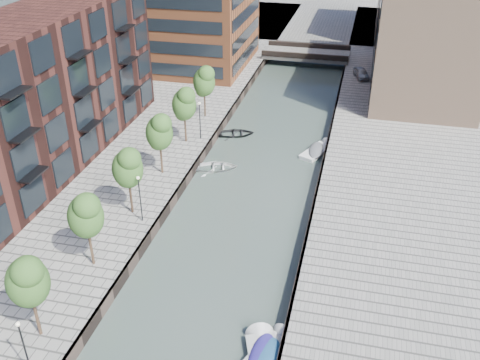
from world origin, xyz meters
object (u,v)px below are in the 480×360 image
at_px(tree_5, 184,103).
at_px(motorboat_4, 318,150).
at_px(sloop_3, 216,169).
at_px(bridge, 307,54).
at_px(tree_4, 159,131).
at_px(tree_1, 27,279).
at_px(sloop_4, 236,135).
at_px(tree_2, 85,214).
at_px(tree_3, 127,167).
at_px(tree_6, 204,80).
at_px(motorboat_3, 266,356).
at_px(car, 361,73).

relative_size(tree_5, motorboat_4, 1.20).
bearing_deg(motorboat_4, tree_5, -168.85).
height_order(sloop_3, motorboat_4, motorboat_4).
distance_m(bridge, motorboat_4, 30.77).
xyz_separation_m(bridge, tree_4, (-8.50, -40.00, 3.92)).
distance_m(tree_5, sloop_3, 7.63).
bearing_deg(bridge, tree_1, -97.93).
xyz_separation_m(tree_5, sloop_4, (4.25, 4.76, -5.31)).
height_order(tree_4, sloop_4, tree_4).
xyz_separation_m(tree_2, tree_5, (0.00, 21.00, 0.00)).
bearing_deg(tree_4, tree_2, -90.00).
xyz_separation_m(tree_3, tree_5, (0.00, 14.00, 0.00)).
distance_m(sloop_4, motorboat_4, 9.68).
xyz_separation_m(tree_6, motorboat_3, (13.71, -32.82, -5.10)).
bearing_deg(bridge, tree_4, -102.00).
distance_m(tree_3, sloop_3, 12.54).
bearing_deg(bridge, car, -43.54).
bearing_deg(tree_1, bridge, 82.07).
xyz_separation_m(tree_5, motorboat_4, (13.70, 2.70, -5.12)).
bearing_deg(motorboat_4, motorboat_3, -90.00).
distance_m(tree_6, motorboat_3, 35.94).
height_order(motorboat_4, car, car).
relative_size(tree_2, tree_4, 1.00).
height_order(bridge, motorboat_3, bridge).
bearing_deg(motorboat_3, tree_1, -170.98).
bearing_deg(tree_2, tree_1, -90.00).
bearing_deg(tree_1, motorboat_3, 9.02).
relative_size(bridge, tree_1, 2.18).
bearing_deg(motorboat_4, tree_6, 162.58).
distance_m(tree_1, tree_4, 21.00).
xyz_separation_m(tree_2, motorboat_3, (13.71, -4.82, -5.10)).
xyz_separation_m(tree_3, tree_4, (0.00, 7.00, 0.00)).
xyz_separation_m(bridge, car, (8.61, -8.18, 0.29)).
bearing_deg(tree_5, tree_4, -90.00).
relative_size(tree_1, tree_4, 1.00).
xyz_separation_m(motorboat_3, motorboat_4, (-0.00, 28.53, -0.01)).
relative_size(tree_6, sloop_4, 1.44).
xyz_separation_m(bridge, tree_3, (-8.50, -47.00, 3.92)).
bearing_deg(bridge, tree_5, -104.44).
height_order(tree_2, car, tree_2).
bearing_deg(tree_3, car, 66.21).
height_order(bridge, motorboat_4, bridge).
bearing_deg(sloop_3, tree_4, 112.29).
distance_m(motorboat_4, car, 22.43).
distance_m(tree_4, car, 36.31).
xyz_separation_m(sloop_4, car, (12.86, 20.06, 1.68)).
relative_size(sloop_4, motorboat_4, 0.83).
bearing_deg(tree_5, motorboat_3, -62.04).
bearing_deg(tree_2, sloop_4, 80.64).
height_order(tree_2, sloop_3, tree_2).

